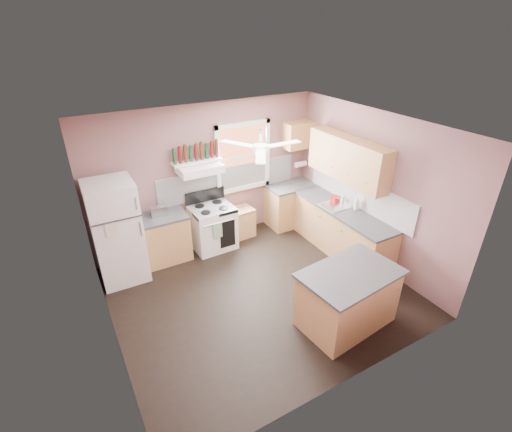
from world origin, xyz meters
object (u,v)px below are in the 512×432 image
refrigerator (117,232)px  island (347,299)px  toaster (159,211)px  cart (238,223)px  stove (213,227)px

refrigerator → island: refrigerator is taller
toaster → cart: 1.70m
toaster → cart: toaster is taller
toaster → island: 3.49m
refrigerator → island: bearing=-45.8°
stove → cart: size_ratio=1.42×
island → refrigerator: bearing=127.5°
toaster → stove: (0.95, -0.09, -0.56)m
refrigerator → cart: (2.34, 0.22, -0.58)m
toaster → stove: 1.11m
toaster → refrigerator: bearing=-158.2°
refrigerator → toaster: bearing=15.4°
toaster → stove: bearing=1.6°
stove → cart: bearing=9.4°
island → cart: bearing=88.9°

